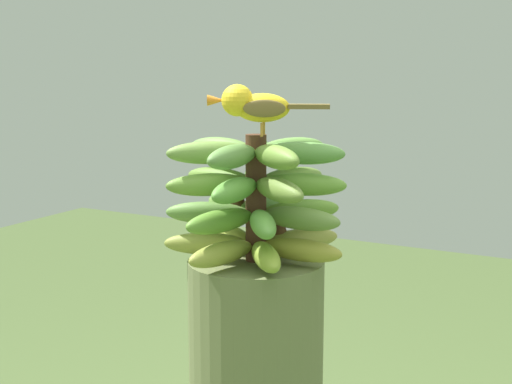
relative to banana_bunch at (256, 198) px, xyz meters
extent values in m
cylinder|color=#4C2D1E|center=(0.00, 0.00, 0.00)|extent=(0.04, 0.04, 0.22)
ellipsoid|color=#9C9837|center=(-0.09, 0.00, -0.08)|extent=(0.15, 0.04, 0.04)
ellipsoid|color=#969541|center=(-0.06, -0.07, -0.08)|extent=(0.12, 0.14, 0.04)
ellipsoid|color=#9C953C|center=(0.02, -0.09, -0.08)|extent=(0.07, 0.15, 0.04)
ellipsoid|color=olive|center=(0.08, -0.04, -0.08)|extent=(0.15, 0.10, 0.04)
ellipsoid|color=#929B3E|center=(0.08, 0.04, -0.08)|extent=(0.15, 0.10, 0.04)
ellipsoid|color=#9BA13F|center=(0.02, 0.09, -0.08)|extent=(0.07, 0.15, 0.04)
ellipsoid|color=#89A535|center=(-0.06, 0.07, -0.08)|extent=(0.13, 0.14, 0.04)
ellipsoid|color=#5D993D|center=(-0.05, 0.07, -0.03)|extent=(0.12, 0.14, 0.04)
ellipsoid|color=olive|center=(-0.09, 0.00, -0.03)|extent=(0.15, 0.05, 0.04)
ellipsoid|color=olive|center=(-0.06, -0.06, -0.03)|extent=(0.13, 0.14, 0.04)
ellipsoid|color=#669844|center=(0.02, -0.08, -0.03)|extent=(0.07, 0.15, 0.04)
ellipsoid|color=#6E9D40|center=(0.08, -0.04, -0.03)|extent=(0.15, 0.11, 0.04)
ellipsoid|color=#659141|center=(0.08, 0.03, -0.03)|extent=(0.15, 0.10, 0.04)
ellipsoid|color=#629633|center=(0.02, 0.08, -0.03)|extent=(0.08, 0.15, 0.04)
ellipsoid|color=#5D9D3C|center=(-0.01, 0.08, 0.03)|extent=(0.05, 0.15, 0.04)
ellipsoid|color=olive|center=(-0.07, 0.05, 0.03)|extent=(0.15, 0.12, 0.04)
ellipsoid|color=#6B9C38|center=(-0.08, -0.02, 0.03)|extent=(0.15, 0.08, 0.04)
ellipsoid|color=olive|center=(-0.03, -0.08, 0.03)|extent=(0.09, 0.15, 0.04)
ellipsoid|color=#5F9540|center=(0.04, -0.07, 0.03)|extent=(0.11, 0.15, 0.04)
ellipsoid|color=olive|center=(0.08, -0.01, 0.03)|extent=(0.15, 0.06, 0.04)
ellipsoid|color=olive|center=(0.06, 0.06, 0.03)|extent=(0.14, 0.13, 0.04)
ellipsoid|color=olive|center=(0.06, 0.05, 0.08)|extent=(0.14, 0.13, 0.04)
ellipsoid|color=#5E8C43|center=(0.00, 0.08, 0.08)|extent=(0.04, 0.15, 0.04)
ellipsoid|color=olive|center=(-0.07, 0.05, 0.08)|extent=(0.14, 0.12, 0.04)
ellipsoid|color=#609946|center=(-0.08, -0.02, 0.08)|extent=(0.15, 0.07, 0.04)
ellipsoid|color=#679D45|center=(-0.03, -0.07, 0.08)|extent=(0.10, 0.15, 0.04)
ellipsoid|color=#5F9A46|center=(0.04, -0.07, 0.08)|extent=(0.10, 0.15, 0.04)
ellipsoid|color=#618C3F|center=(0.08, -0.02, 0.08)|extent=(0.15, 0.07, 0.04)
cone|color=brown|center=(0.05, -0.02, 0.00)|extent=(0.04, 0.04, 0.06)
cone|color=brown|center=(-0.02, -0.04, -0.04)|extent=(0.04, 0.04, 0.06)
cylinder|color=#C68933|center=(-0.02, 0.00, 0.12)|extent=(0.00, 0.01, 0.02)
cylinder|color=#C68933|center=(-0.03, 0.03, 0.12)|extent=(0.00, 0.00, 0.02)
ellipsoid|color=yellow|center=(-0.02, 0.02, 0.16)|extent=(0.10, 0.08, 0.05)
ellipsoid|color=brown|center=(-0.02, -0.01, 0.16)|extent=(0.07, 0.04, 0.03)
ellipsoid|color=brown|center=(-0.03, 0.03, 0.16)|extent=(0.07, 0.04, 0.03)
cube|color=brown|center=(-0.09, -0.02, 0.16)|extent=(0.07, 0.05, 0.01)
sphere|color=yellow|center=(0.02, 0.03, 0.17)|extent=(0.05, 0.05, 0.05)
sphere|color=black|center=(0.02, 0.06, 0.18)|extent=(0.01, 0.01, 0.01)
cone|color=orange|center=(0.05, 0.05, 0.17)|extent=(0.04, 0.03, 0.02)
camera|label=1|loc=(-0.62, 1.14, 0.24)|focal=52.77mm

